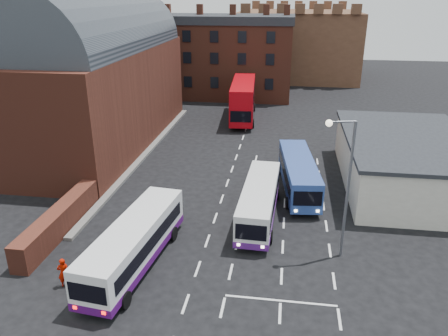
# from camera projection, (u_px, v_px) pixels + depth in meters

# --- Properties ---
(ground) EXTENTS (180.00, 180.00, 0.00)m
(ground) POSITION_uv_depth(u_px,v_px,m) (200.00, 261.00, 26.88)
(ground) COLOR black
(railway_station) EXTENTS (12.00, 28.00, 16.00)m
(railway_station) POSITION_uv_depth(u_px,v_px,m) (92.00, 72.00, 45.37)
(railway_station) COLOR #602B1E
(railway_station) RESTS_ON ground
(forecourt_wall) EXTENTS (1.20, 10.00, 1.80)m
(forecourt_wall) POSITION_uv_depth(u_px,v_px,m) (59.00, 221.00, 29.76)
(forecourt_wall) COLOR #602B1E
(forecourt_wall) RESTS_ON ground
(cream_building) EXTENTS (10.40, 16.40, 4.25)m
(cream_building) POSITION_uv_depth(u_px,v_px,m) (406.00, 161.00, 36.87)
(cream_building) COLOR beige
(cream_building) RESTS_ON ground
(brick_terrace) EXTENTS (22.00, 10.00, 11.00)m
(brick_terrace) POSITION_uv_depth(u_px,v_px,m) (220.00, 60.00, 67.80)
(brick_terrace) COLOR brown
(brick_terrace) RESTS_ON ground
(castle_keep) EXTENTS (22.00, 22.00, 12.00)m
(castle_keep) POSITION_uv_depth(u_px,v_px,m) (297.00, 44.00, 84.32)
(castle_keep) COLOR brown
(castle_keep) RESTS_ON ground
(bus_white_outbound) EXTENTS (3.51, 10.55, 2.82)m
(bus_white_outbound) POSITION_uv_depth(u_px,v_px,m) (134.00, 241.00, 25.91)
(bus_white_outbound) COLOR silver
(bus_white_outbound) RESTS_ON ground
(bus_white_inbound) EXTENTS (2.73, 9.84, 2.66)m
(bus_white_inbound) POSITION_uv_depth(u_px,v_px,m) (259.00, 200.00, 31.30)
(bus_white_inbound) COLOR silver
(bus_white_inbound) RESTS_ON ground
(bus_blue) EXTENTS (3.49, 10.41, 2.78)m
(bus_blue) POSITION_uv_depth(u_px,v_px,m) (299.00, 173.00, 35.79)
(bus_blue) COLOR #2A458F
(bus_blue) RESTS_ON ground
(bus_red_double) EXTENTS (3.66, 12.30, 4.86)m
(bus_red_double) POSITION_uv_depth(u_px,v_px,m) (243.00, 100.00, 55.84)
(bus_red_double) COLOR #B3050E
(bus_red_double) RESTS_ON ground
(street_lamp) EXTENTS (1.77, 0.67, 8.89)m
(street_lamp) POSITION_uv_depth(u_px,v_px,m) (344.00, 178.00, 25.42)
(street_lamp) COLOR slate
(street_lamp) RESTS_ON ground
(pedestrian_red) EXTENTS (0.77, 0.66, 1.80)m
(pedestrian_red) POSITION_uv_depth(u_px,v_px,m) (64.00, 272.00, 24.30)
(pedestrian_red) COLOR #A51000
(pedestrian_red) RESTS_ON ground
(pedestrian_beige) EXTENTS (0.93, 0.86, 1.53)m
(pedestrian_beige) POSITION_uv_depth(u_px,v_px,m) (83.00, 285.00, 23.45)
(pedestrian_beige) COLOR #C3B699
(pedestrian_beige) RESTS_ON ground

